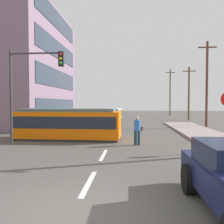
% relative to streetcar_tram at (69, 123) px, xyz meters
% --- Properties ---
extents(ground_plane, '(120.00, 120.00, 0.00)m').
position_rel_streetcar_tram_xyz_m(ground_plane, '(2.90, -0.74, -1.07)').
color(ground_plane, '#4F4B46').
extents(lane_stripe_1, '(0.16, 2.40, 0.01)m').
position_rel_streetcar_tram_xyz_m(lane_stripe_1, '(2.90, -8.74, -1.07)').
color(lane_stripe_1, silver).
rests_on(lane_stripe_1, ground).
extents(lane_stripe_2, '(0.16, 2.40, 0.01)m').
position_rel_streetcar_tram_xyz_m(lane_stripe_2, '(2.90, -4.74, -1.07)').
color(lane_stripe_2, silver).
rests_on(lane_stripe_2, ground).
extents(lane_stripe_3, '(0.16, 2.40, 0.01)m').
position_rel_streetcar_tram_xyz_m(lane_stripe_3, '(2.90, 6.00, -1.07)').
color(lane_stripe_3, silver).
rests_on(lane_stripe_3, ground).
extents(lane_stripe_4, '(0.16, 2.40, 0.01)m').
position_rel_streetcar_tram_xyz_m(lane_stripe_4, '(2.90, 12.00, -1.07)').
color(lane_stripe_4, silver).
rests_on(lane_stripe_4, ground).
extents(streetcar_tram, '(7.00, 2.71, 2.07)m').
position_rel_streetcar_tram_xyz_m(streetcar_tram, '(0.00, 0.00, 0.00)').
color(streetcar_tram, '#F96508').
rests_on(streetcar_tram, ground).
extents(city_bus, '(2.64, 5.47, 1.89)m').
position_rel_streetcar_tram_xyz_m(city_bus, '(1.87, 8.15, 0.01)').
color(city_bus, '#A9B1B3').
rests_on(city_bus, ground).
extents(pedestrian_crossing, '(0.51, 0.36, 1.67)m').
position_rel_streetcar_tram_xyz_m(pedestrian_crossing, '(4.56, -1.92, -0.13)').
color(pedestrian_crossing, '#1A354C').
rests_on(pedestrian_crossing, ground).
extents(traffic_light_mast, '(3.21, 0.33, 5.50)m').
position_rel_streetcar_tram_xyz_m(traffic_light_mast, '(-1.57, -2.41, 2.78)').
color(traffic_light_mast, '#333333').
rests_on(traffic_light_mast, ground).
extents(utility_pole_mid, '(1.80, 0.24, 8.66)m').
position_rel_streetcar_tram_xyz_m(utility_pole_mid, '(11.85, 9.28, 3.44)').
color(utility_pole_mid, brown).
rests_on(utility_pole_mid, ground).
extents(utility_pole_far, '(1.80, 0.24, 7.50)m').
position_rel_streetcar_tram_xyz_m(utility_pole_far, '(12.31, 18.82, 2.86)').
color(utility_pole_far, brown).
rests_on(utility_pole_far, ground).
extents(utility_pole_distant, '(1.80, 0.24, 8.89)m').
position_rel_streetcar_tram_xyz_m(utility_pole_distant, '(11.72, 31.52, 3.56)').
color(utility_pole_distant, brown).
rests_on(utility_pole_distant, ground).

